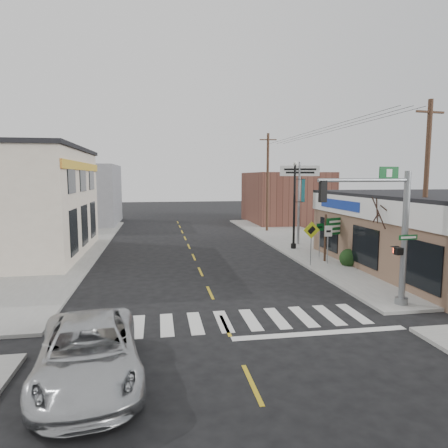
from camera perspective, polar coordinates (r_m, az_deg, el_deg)
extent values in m
plane|color=black|center=(14.29, 0.17, -14.29)|extent=(140.00, 140.00, 0.00)
cube|color=gray|center=(28.90, 13.57, -3.52)|extent=(6.00, 38.00, 0.13)
cube|color=gray|center=(27.47, -23.65, -4.44)|extent=(6.00, 38.00, 0.13)
cube|color=gold|center=(21.87, -3.39, -6.81)|extent=(0.12, 56.00, 0.01)
cube|color=silver|center=(14.65, -0.10, -13.72)|extent=(11.00, 2.20, 0.01)
cube|color=brown|center=(45.49, 8.76, 3.75)|extent=(8.00, 10.00, 5.60)
cube|color=gray|center=(46.02, -20.52, 3.93)|extent=(9.00, 10.00, 6.40)
imported|color=#B6B9BC|center=(11.09, -18.76, -16.94)|extent=(3.12, 5.62, 1.49)
cylinder|color=gray|center=(16.99, 24.39, -1.93)|extent=(0.24, 0.24, 5.23)
cylinder|color=gray|center=(15.83, 18.99, 5.95)|extent=(3.83, 0.14, 0.14)
cube|color=black|center=(15.09, 13.17, 4.63)|extent=(0.24, 0.19, 0.78)
cube|color=#0A4A1B|center=(16.80, 24.82, -1.74)|extent=(0.83, 0.04, 0.19)
cube|color=#0A4A1B|center=(16.35, 22.27, 6.75)|extent=(0.83, 0.05, 0.48)
cube|color=black|center=(16.89, 23.70, -3.59)|extent=(0.28, 0.23, 0.28)
cube|color=#4D3324|center=(24.42, 14.26, -1.93)|extent=(0.10, 0.10, 2.80)
cube|color=#4D3324|center=(24.97, 16.99, -1.83)|extent=(0.10, 0.10, 2.80)
cube|color=#0D512C|center=(24.54, 15.75, -0.29)|extent=(1.60, 0.05, 1.00)
cylinder|color=#DECF01|center=(23.89, 16.73, -4.84)|extent=(0.22, 0.22, 0.63)
sphere|color=#DECF01|center=(23.83, 16.76, -4.02)|extent=(0.25, 0.25, 0.25)
cylinder|color=gray|center=(23.14, 12.31, -2.98)|extent=(0.05, 0.05, 2.29)
cube|color=#B3BF18|center=(22.99, 12.39, -0.86)|extent=(0.97, 0.03, 0.97)
cylinder|color=black|center=(28.17, 10.01, 2.44)|extent=(0.16, 0.16, 5.85)
sphere|color=silver|center=(28.10, 10.13, 8.51)|extent=(0.32, 0.32, 0.32)
cube|color=#13565C|center=(28.32, 11.24, 4.72)|extent=(0.02, 0.62, 1.58)
cylinder|color=gray|center=(30.10, 10.65, 2.92)|extent=(0.18, 0.18, 6.08)
cube|color=silver|center=(30.04, 10.75, 7.48)|extent=(2.86, 0.18, 0.76)
cylinder|color=black|center=(20.78, 22.15, -3.24)|extent=(0.20, 0.20, 3.15)
ellipsoid|color=black|center=(19.99, 27.47, -7.08)|extent=(1.29, 1.29, 0.97)
ellipsoid|color=black|center=(23.83, 17.40, -4.68)|extent=(1.07, 1.07, 0.80)
cylinder|color=#432F1B|center=(19.86, 26.81, 3.63)|extent=(0.22, 0.22, 8.34)
cube|color=#432F1B|center=(20.04, 27.37, 14.03)|extent=(1.45, 0.09, 0.09)
cylinder|color=#493425|center=(37.19, 6.24, 5.91)|extent=(0.23, 0.23, 8.94)
cube|color=#493425|center=(37.33, 6.32, 11.88)|extent=(1.55, 0.10, 0.10)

